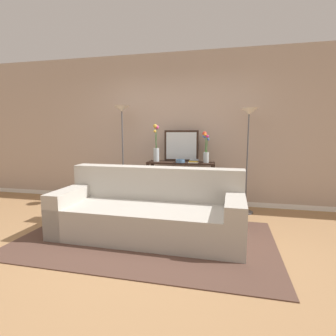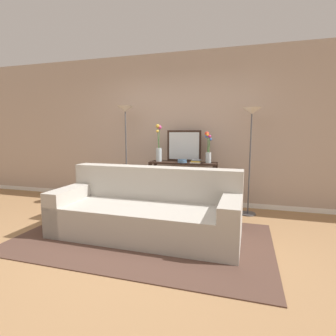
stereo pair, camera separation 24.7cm
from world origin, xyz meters
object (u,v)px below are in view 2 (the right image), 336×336
vase_tall_flowers (159,148)px  book_row_under_console (169,204)px  floor_lamp_left (126,128)px  book_stack (196,161)px  wall_mirror (184,146)px  vase_short_flowers (208,149)px  console_table (183,177)px  floor_lamp_right (251,131)px  fruit_bowl (182,161)px  couch (147,212)px

vase_tall_flowers → book_row_under_console: (0.19, 0.02, -1.03)m
floor_lamp_left → book_stack: (1.33, -0.05, -0.57)m
book_row_under_console → wall_mirror: bearing=29.6°
vase_short_flowers → floor_lamp_left: bearing=-178.2°
vase_tall_flowers → book_row_under_console: vase_tall_flowers is taller
console_table → vase_short_flowers: size_ratio=2.21×
console_table → vase_short_flowers: vase_short_flowers is taller
floor_lamp_left → book_row_under_console: 1.61m
console_table → book_row_under_console: size_ratio=2.64×
console_table → floor_lamp_right: size_ratio=0.68×
vase_tall_flowers → vase_short_flowers: bearing=1.4°
floor_lamp_right → book_row_under_console: size_ratio=3.91×
floor_lamp_right → vase_tall_flowers: size_ratio=2.63×
floor_lamp_right → fruit_bowl: floor_lamp_right is taller
floor_lamp_right → book_row_under_console: (-1.39, 0.05, -1.32)m
floor_lamp_left → book_stack: size_ratio=10.02×
console_table → vase_short_flowers: 0.68m
vase_short_flowers → book_row_under_console: vase_short_flowers is taller
floor_lamp_left → vase_short_flowers: floor_lamp_left is taller
floor_lamp_left → wall_mirror: bearing=9.7°
vase_short_flowers → book_row_under_console: bearing=-179.8°
wall_mirror → floor_lamp_right: bearing=-9.0°
wall_mirror → book_stack: 0.43m
fruit_bowl → book_row_under_console: size_ratio=0.36×
floor_lamp_right → vase_tall_flowers: floor_lamp_right is taller
vase_short_flowers → fruit_bowl: (-0.43, -0.10, -0.22)m
book_stack → book_row_under_console: (-0.50, 0.09, -0.81)m
floor_lamp_right → vase_short_flowers: floor_lamp_right is taller
console_table → vase_tall_flowers: size_ratio=1.78×
wall_mirror → book_row_under_console: bearing=-150.4°
couch → book_stack: (0.42, 1.24, 0.56)m
couch → wall_mirror: bearing=83.9°
floor_lamp_left → book_row_under_console: floor_lamp_left is taller
floor_lamp_right → book_row_under_console: floor_lamp_right is taller
floor_lamp_left → wall_mirror: (1.06, 0.18, -0.32)m
couch → console_table: couch is taller
couch → console_table: bearing=82.5°
vase_tall_flowers → vase_short_flowers: size_ratio=1.24×
book_stack → couch: bearing=-108.8°
fruit_bowl → vase_short_flowers: bearing=13.3°
console_table → vase_tall_flowers: bearing=-177.6°
book_row_under_console → floor_lamp_right: bearing=-1.9°
vase_tall_flowers → fruit_bowl: bearing=-9.9°
fruit_bowl → book_row_under_console: 0.86m
console_table → book_stack: (0.25, -0.09, 0.30)m
floor_lamp_left → vase_short_flowers: size_ratio=3.42×
wall_mirror → book_row_under_console: 1.10m
console_table → wall_mirror: wall_mirror is taller
vase_short_flowers → fruit_bowl: 0.49m
couch → fruit_bowl: size_ratio=15.16×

